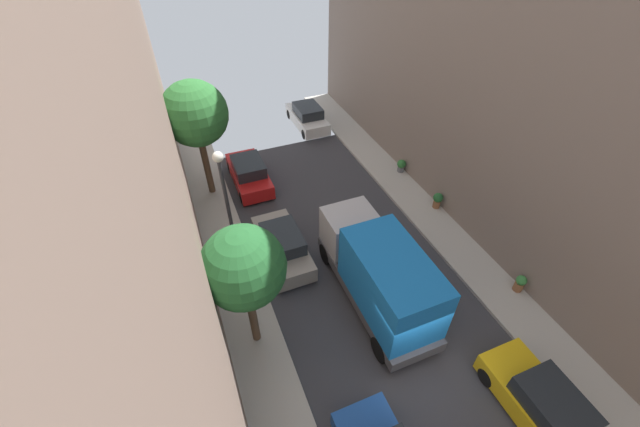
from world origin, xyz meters
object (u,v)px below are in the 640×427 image
Objects in this scene: street_tree_2 at (195,114)px; parked_car_right_1 at (545,408)px; potted_plant_1 at (438,200)px; potted_plant_0 at (401,165)px; street_tree_0 at (243,268)px; parked_car_right_2 at (307,117)px; potted_plant_2 at (520,283)px; lamp_post at (224,189)px; parked_car_left_2 at (282,245)px; parked_car_left_3 at (249,173)px; delivery_truck at (379,273)px.

parked_car_right_1 is at bearing -64.44° from street_tree_2.
parked_car_right_1 is at bearing -106.94° from potted_plant_1.
parked_car_right_1 is 17.93m from street_tree_2.
street_tree_0 is at bearing -145.21° from potted_plant_0.
parked_car_right_2 is at bearing 34.23° from street_tree_2.
potted_plant_2 is (10.58, -11.58, -4.14)m from street_tree_2.
parked_car_right_2 is 12.64m from lamp_post.
parked_car_left_3 is (0.00, 6.05, 0.00)m from parked_car_left_2.
parked_car_right_1 is at bearing -102.60° from potted_plant_0.
parked_car_left_2 is 11.17m from parked_car_right_1.
delivery_truck is (2.70, -3.79, 1.07)m from parked_car_left_2.
potted_plant_1 is (5.74, 3.99, -1.15)m from delivery_truck.
delivery_truck is (-2.70, -14.91, 1.07)m from parked_car_right_2.
parked_car_right_1 is 20.90m from parked_car_right_2.
parked_car_left_3 is 1.00× the size of parked_car_right_1.
parked_car_left_2 is at bearing 58.78° from street_tree_0.
street_tree_2 is 8.11× the size of potted_plant_0.
street_tree_0 reaches higher than parked_car_right_1.
parked_car_right_1 is 5.18m from potted_plant_2.
parked_car_left_2 is 5.45m from street_tree_0.
parked_car_right_2 is (0.00, 20.90, 0.00)m from parked_car_right_1.
potted_plant_1 is 10.80m from lamp_post.
delivery_truck is (2.70, -9.84, 1.07)m from parked_car_left_3.
parked_car_left_3 is at bearing 145.24° from potted_plant_1.
potted_plant_2 is at bearing -17.42° from delivery_truck.
street_tree_0 is 4.92m from lamp_post.
parked_car_left_2 is 4.83× the size of potted_plant_1.
street_tree_2 is 7.12× the size of potted_plant_1.
street_tree_2 is (-7.54, 15.77, 3.99)m from parked_car_right_1.
parked_car_left_2 is 3.65m from lamp_post.
street_tree_2 reaches higher than potted_plant_0.
parked_car_left_2 is at bearing -70.32° from street_tree_2.
parked_car_right_1 is 0.64× the size of delivery_truck.
lamp_post is at bearing 132.61° from delivery_truck.
street_tree_0 is at bearing -102.90° from parked_car_left_3.
potted_plant_2 is (5.74, -1.80, -1.22)m from delivery_truck.
potted_plant_2 is (10.67, -1.92, -3.51)m from street_tree_0.
street_tree_2 is 12.73m from potted_plant_1.
street_tree_2 is at bearing 109.68° from parked_car_left_2.
parked_car_left_3 is at bearing 105.34° from delivery_truck.
potted_plant_0 is (5.72, 7.51, -1.22)m from delivery_truck.
lamp_post is at bearing -111.42° from parked_car_left_3.
parked_car_left_3 is at bearing 1.81° from street_tree_2.
parked_car_left_3 is 14.38m from potted_plant_2.
parked_car_right_1 is 6.66m from delivery_truck.
parked_car_left_3 is 5.28× the size of potted_plant_2.
potted_plant_1 is at bearing 1.33° from parked_car_left_2.
lamp_post is (-1.90, -4.84, 2.88)m from parked_car_left_3.
potted_plant_2 is at bearing -79.69° from parked_car_right_2.
street_tree_2 reaches higher than parked_car_right_1.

